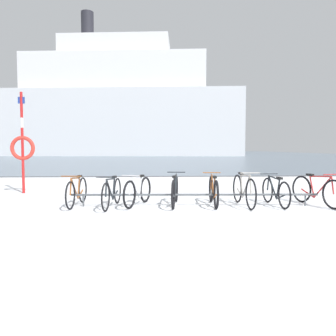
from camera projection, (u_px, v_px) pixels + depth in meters
The scene contains 12 objects.
ground at pixel (163, 156), 60.01m from camera, with size 80.00×132.00×0.08m.
bike_rack at pixel (195, 195), 7.95m from camera, with size 5.94×0.21×0.31m.
bicycle_0 at pixel (77, 192), 7.98m from camera, with size 0.46×1.62×0.77m.
bicycle_1 at pixel (112, 193), 7.81m from camera, with size 0.46×1.72×0.76m.
bicycle_2 at pixel (138, 191), 8.05m from camera, with size 0.67×1.55×0.77m.
bicycle_3 at pixel (175, 191), 8.06m from camera, with size 0.46×1.73×0.79m.
bicycle_4 at pixel (213, 191), 8.07m from camera, with size 0.46×1.66×0.78m.
bicycle_5 at pixel (244, 190), 7.98m from camera, with size 0.46×1.77×0.85m.
bicycle_6 at pixel (275, 191), 8.04m from camera, with size 0.46×1.60×0.76m.
bicycle_7 at pixel (317, 191), 8.02m from camera, with size 0.62×1.67×0.81m.
rescue_post at pixel (23, 146), 10.16m from camera, with size 0.75×0.11×3.10m.
ferry_ship at pixel (121, 108), 60.51m from camera, with size 43.15×15.86×25.89m.
Camera 1 is at (-1.35, -6.12, 1.41)m, focal length 35.41 mm.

